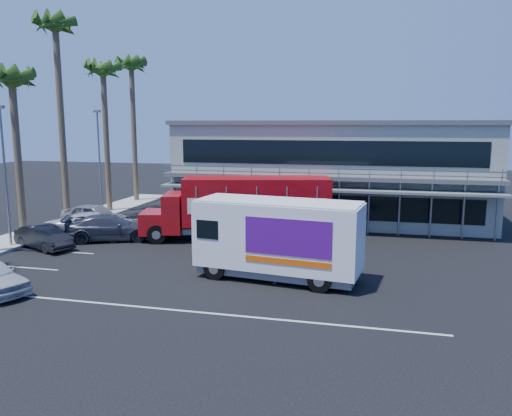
# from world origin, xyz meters

# --- Properties ---
(ground) EXTENTS (120.00, 120.00, 0.00)m
(ground) POSITION_xyz_m (0.00, 0.00, 0.00)
(ground) COLOR black
(ground) RESTS_ON ground
(building) EXTENTS (22.40, 12.00, 7.30)m
(building) POSITION_xyz_m (3.00, 14.94, 3.66)
(building) COLOR gray
(building) RESTS_ON ground
(curb_strip) EXTENTS (3.00, 32.00, 0.16)m
(curb_strip) POSITION_xyz_m (-15.00, 6.00, 0.08)
(curb_strip) COLOR #A5A399
(curb_strip) RESTS_ON ground
(palm_c) EXTENTS (2.80, 2.80, 10.75)m
(palm_c) POSITION_xyz_m (-14.90, 3.00, 9.21)
(palm_c) COLOR brown
(palm_c) RESTS_ON ground
(palm_d) EXTENTS (2.80, 2.80, 14.75)m
(palm_d) POSITION_xyz_m (-15.20, 8.00, 12.80)
(palm_d) COLOR brown
(palm_d) RESTS_ON ground
(palm_e) EXTENTS (2.80, 2.80, 12.25)m
(palm_e) POSITION_xyz_m (-14.70, 13.00, 10.57)
(palm_e) COLOR brown
(palm_e) RESTS_ON ground
(palm_f) EXTENTS (2.80, 2.80, 13.25)m
(palm_f) POSITION_xyz_m (-15.10, 18.50, 11.47)
(palm_f) COLOR brown
(palm_f) RESTS_ON ground
(light_pole_near) EXTENTS (0.50, 0.25, 8.09)m
(light_pole_near) POSITION_xyz_m (-14.20, 1.00, 4.50)
(light_pole_near) COLOR gray
(light_pole_near) RESTS_ON ground
(light_pole_far) EXTENTS (0.50, 0.25, 8.09)m
(light_pole_far) POSITION_xyz_m (-14.20, 11.00, 4.50)
(light_pole_far) COLOR gray
(light_pole_far) RESTS_ON ground
(red_truck) EXTENTS (11.77, 5.18, 3.86)m
(red_truck) POSITION_xyz_m (-1.56, 6.10, 2.13)
(red_truck) COLOR #9C0C10
(red_truck) RESTS_ON ground
(white_van) EXTENTS (7.78, 3.55, 3.67)m
(white_van) POSITION_xyz_m (1.99, -1.20, 1.95)
(white_van) COLOR white
(white_van) RESTS_ON ground
(parked_car_b) EXTENTS (4.31, 2.87, 1.34)m
(parked_car_b) POSITION_xyz_m (-12.13, 1.20, 0.67)
(parked_car_b) COLOR black
(parked_car_b) RESTS_ON ground
(parked_car_c) EXTENTS (5.94, 3.38, 1.56)m
(parked_car_c) POSITION_xyz_m (-10.81, 4.40, 0.78)
(parked_car_c) COLOR silver
(parked_car_c) RESTS_ON ground
(parked_car_d) EXTENTS (5.84, 4.10, 1.57)m
(parked_car_d) POSITION_xyz_m (-9.50, 4.00, 0.79)
(parked_car_d) COLOR #2D303D
(parked_car_d) RESTS_ON ground
(parked_car_e) EXTENTS (5.00, 2.48, 1.64)m
(parked_car_e) POSITION_xyz_m (-12.50, 7.20, 0.82)
(parked_car_e) COLOR gray
(parked_car_e) RESTS_ON ground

